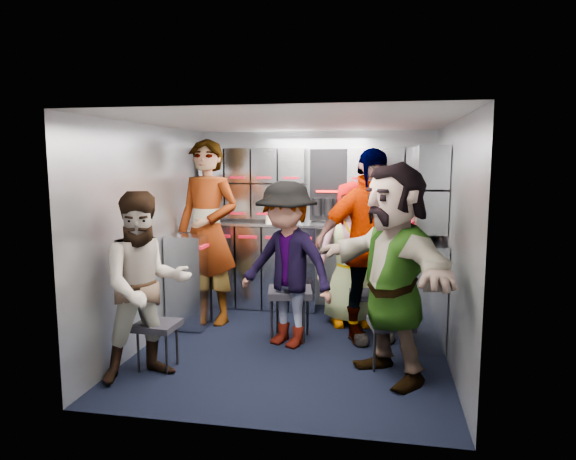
% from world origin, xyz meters
% --- Properties ---
extents(floor, '(3.00, 3.00, 0.00)m').
position_xyz_m(floor, '(0.00, 0.00, 0.00)').
color(floor, black).
rests_on(floor, ground).
extents(wall_back, '(2.80, 0.04, 2.10)m').
position_xyz_m(wall_back, '(0.00, 1.50, 1.05)').
color(wall_back, '#979EA5').
rests_on(wall_back, ground).
extents(wall_left, '(0.04, 3.00, 2.10)m').
position_xyz_m(wall_left, '(-1.40, 0.00, 1.05)').
color(wall_left, '#979EA5').
rests_on(wall_left, ground).
extents(wall_right, '(0.04, 3.00, 2.10)m').
position_xyz_m(wall_right, '(1.40, 0.00, 1.05)').
color(wall_right, '#979EA5').
rests_on(wall_right, ground).
extents(ceiling, '(2.80, 3.00, 0.02)m').
position_xyz_m(ceiling, '(0.00, 0.00, 2.10)').
color(ceiling, silver).
rests_on(ceiling, wall_back).
extents(cart_bank_back, '(2.68, 0.38, 0.99)m').
position_xyz_m(cart_bank_back, '(0.00, 1.29, 0.49)').
color(cart_bank_back, '#A2A9B2').
rests_on(cart_bank_back, ground).
extents(cart_bank_left, '(0.38, 0.76, 0.99)m').
position_xyz_m(cart_bank_left, '(-1.19, 0.56, 0.49)').
color(cart_bank_left, '#A2A9B2').
rests_on(cart_bank_left, ground).
extents(counter, '(2.68, 0.42, 0.03)m').
position_xyz_m(counter, '(0.00, 1.29, 1.01)').
color(counter, '#B4B6BB').
rests_on(counter, cart_bank_back).
extents(locker_bank_back, '(2.68, 0.28, 0.82)m').
position_xyz_m(locker_bank_back, '(0.00, 1.35, 1.49)').
color(locker_bank_back, '#A2A9B2').
rests_on(locker_bank_back, wall_back).
extents(locker_bank_right, '(0.28, 1.00, 0.82)m').
position_xyz_m(locker_bank_right, '(1.25, 0.70, 1.49)').
color(locker_bank_right, '#A2A9B2').
rests_on(locker_bank_right, wall_right).
extents(right_cabinet, '(0.28, 1.20, 1.00)m').
position_xyz_m(right_cabinet, '(1.25, 0.60, 0.50)').
color(right_cabinet, '#A2A9B2').
rests_on(right_cabinet, ground).
extents(coffee_niche, '(0.46, 0.16, 0.84)m').
position_xyz_m(coffee_niche, '(0.18, 1.41, 1.47)').
color(coffee_niche, black).
rests_on(coffee_niche, wall_back).
extents(red_latch_strip, '(2.60, 0.02, 0.03)m').
position_xyz_m(red_latch_strip, '(0.00, 1.09, 0.88)').
color(red_latch_strip, '#B70B1D').
rests_on(red_latch_strip, cart_bank_back).
extents(jump_seat_near_left, '(0.35, 0.34, 0.40)m').
position_xyz_m(jump_seat_near_left, '(-1.05, -0.68, 0.36)').
color(jump_seat_near_left, black).
rests_on(jump_seat_near_left, ground).
extents(jump_seat_mid_left, '(0.49, 0.47, 0.50)m').
position_xyz_m(jump_seat_mid_left, '(-0.08, 0.26, 0.44)').
color(jump_seat_mid_left, black).
rests_on(jump_seat_mid_left, ground).
extents(jump_seat_center, '(0.44, 0.41, 0.49)m').
position_xyz_m(jump_seat_center, '(0.49, 1.03, 0.43)').
color(jump_seat_center, black).
rests_on(jump_seat_center, ground).
extents(jump_seat_mid_right, '(0.40, 0.38, 0.43)m').
position_xyz_m(jump_seat_mid_right, '(0.67, 0.54, 0.38)').
color(jump_seat_mid_right, black).
rests_on(jump_seat_mid_right, ground).
extents(jump_seat_near_right, '(0.42, 0.41, 0.42)m').
position_xyz_m(jump_seat_near_right, '(0.89, -0.31, 0.37)').
color(jump_seat_near_right, black).
rests_on(jump_seat_near_right, ground).
extents(attendant_standing, '(0.81, 0.62, 1.98)m').
position_xyz_m(attendant_standing, '(-1.05, 0.63, 0.99)').
color(attendant_standing, black).
rests_on(attendant_standing, ground).
extents(attendant_arc_a, '(0.94, 0.91, 1.52)m').
position_xyz_m(attendant_arc_a, '(-1.05, -0.86, 0.76)').
color(attendant_arc_a, black).
rests_on(attendant_arc_a, ground).
extents(attendant_arc_b, '(1.17, 0.96, 1.57)m').
position_xyz_m(attendant_arc_b, '(-0.08, 0.08, 0.78)').
color(attendant_arc_b, black).
rests_on(attendant_arc_b, ground).
extents(attendant_arc_c, '(0.84, 0.64, 1.54)m').
position_xyz_m(attendant_arc_c, '(0.49, 0.85, 0.77)').
color(attendant_arc_c, black).
rests_on(attendant_arc_c, ground).
extents(attendant_arc_d, '(1.19, 0.89, 1.88)m').
position_xyz_m(attendant_arc_d, '(0.67, 0.36, 0.94)').
color(attendant_arc_d, black).
rests_on(attendant_arc_d, ground).
extents(attendant_arc_e, '(1.38, 1.62, 1.76)m').
position_xyz_m(attendant_arc_e, '(0.89, -0.49, 0.88)').
color(attendant_arc_e, black).
rests_on(attendant_arc_e, ground).
extents(bottle_left, '(0.06, 0.06, 0.22)m').
position_xyz_m(bottle_left, '(-0.25, 1.24, 1.14)').
color(bottle_left, white).
rests_on(bottle_left, counter).
extents(bottle_mid, '(0.07, 0.07, 0.26)m').
position_xyz_m(bottle_mid, '(-0.13, 1.24, 1.16)').
color(bottle_mid, white).
rests_on(bottle_mid, counter).
extents(bottle_right, '(0.06, 0.06, 0.24)m').
position_xyz_m(bottle_right, '(0.70, 1.24, 1.15)').
color(bottle_right, white).
rests_on(bottle_right, counter).
extents(cup_left, '(0.09, 0.09, 0.10)m').
position_xyz_m(cup_left, '(-0.50, 1.23, 1.08)').
color(cup_left, beige).
rests_on(cup_left, counter).
extents(cup_right, '(0.09, 0.09, 0.11)m').
position_xyz_m(cup_right, '(1.02, 1.23, 1.08)').
color(cup_right, beige).
rests_on(cup_right, counter).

